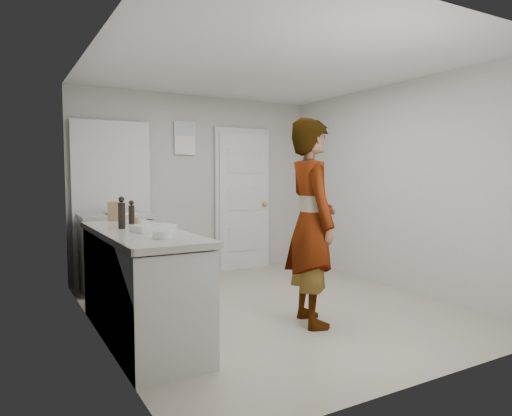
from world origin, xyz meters
TOP-DOWN VIEW (x-y plane):
  - ground at (0.00, 0.00)m, footprint 4.00×4.00m
  - room_shell at (-0.17, 1.95)m, footprint 4.00×4.00m
  - main_counter at (-1.45, -0.20)m, footprint 0.64×1.96m
  - side_counter at (-1.25, 1.55)m, footprint 0.84×0.61m
  - person at (0.04, -0.62)m, footprint 0.62×0.79m
  - cake_mix_box at (-1.45, 0.70)m, footprint 0.13×0.09m
  - spice_jar at (-1.37, 0.14)m, footprint 0.05×0.05m
  - oil_cruet_a at (-1.37, 0.34)m, footprint 0.06×0.06m
  - oil_cruet_b at (-1.55, -0.02)m, footprint 0.06×0.06m
  - baking_dish at (-1.36, -0.34)m, footprint 0.35×0.27m
  - egg_bowl at (-1.44, -0.79)m, footprint 0.14×0.14m
  - papers at (-1.18, 1.58)m, footprint 0.35×0.40m

SIDE VIEW (x-z plane):
  - ground at x=0.00m, z-range 0.00..0.00m
  - main_counter at x=-1.45m, z-range -0.04..0.89m
  - side_counter at x=-1.25m, z-range -0.03..0.89m
  - papers at x=-1.18m, z-range 0.93..0.94m
  - baking_dish at x=-1.36m, z-range 0.92..0.98m
  - egg_bowl at x=-1.44m, z-range 0.93..0.98m
  - person at x=0.04m, z-range 0.00..1.91m
  - spice_jar at x=-1.37m, z-range 0.93..1.00m
  - cake_mix_box at x=-1.45m, z-range 0.93..1.12m
  - room_shell at x=-0.17m, z-range -0.98..3.02m
  - oil_cruet_a at x=-1.37m, z-range 0.92..1.15m
  - oil_cruet_b at x=-1.55m, z-range 0.92..1.20m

